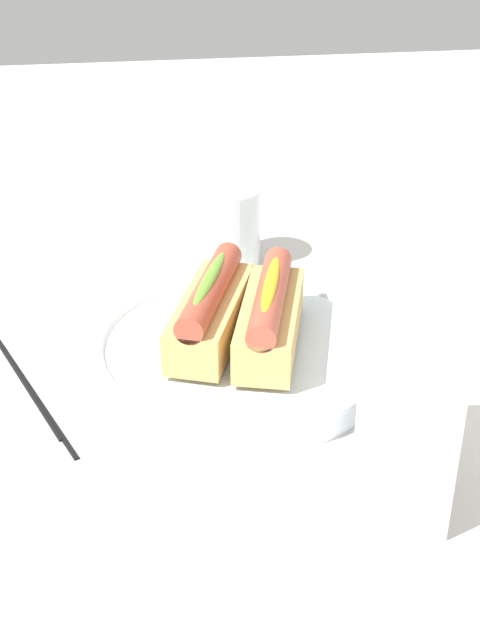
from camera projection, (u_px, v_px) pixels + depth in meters
The scene contains 8 objects.
ground_plane at pixel (227, 377), 0.80m from camera, with size 2.40×2.40×0.00m, color beige.
serving_bowl at pixel (240, 352), 0.81m from camera, with size 0.27×0.27×0.03m.
hotdog_front at pixel (210, 309), 0.80m from camera, with size 0.16×0.10×0.06m.
hotdog_back at pixel (270, 316), 0.79m from camera, with size 0.16×0.09×0.06m.
water_glass at pixel (230, 230), 0.99m from camera, with size 0.07×0.07×0.09m.
napkin_box at pixel (406, 412), 0.63m from camera, with size 0.11×0.04×0.15m, color white.
chopstick_near at pixel (32, 392), 0.78m from camera, with size 0.01×0.01×0.22m, color black.
chopstick_far at pixel (21, 375), 0.80m from camera, with size 0.01×0.01×0.22m, color black.
Camera 1 is at (0.66, -0.08, 0.45)m, focal length 49.15 mm.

